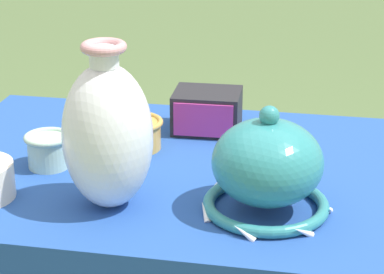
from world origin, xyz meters
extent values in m
cylinder|color=#38383D|center=(-0.54, 0.31, 0.36)|extent=(0.04, 0.04, 0.72)
cube|color=#38383D|center=(0.00, 0.00, 0.74)|extent=(1.17, 0.71, 0.03)
cube|color=#234C9E|center=(0.00, 0.00, 0.75)|extent=(1.19, 0.73, 0.01)
ellipsoid|color=white|center=(-0.15, -0.20, 0.89)|extent=(0.17, 0.17, 0.27)
cylinder|color=white|center=(-0.15, -0.20, 1.04)|extent=(0.05, 0.05, 0.04)
torus|color=#D19399|center=(-0.15, -0.20, 1.06)|extent=(0.08, 0.08, 0.02)
torus|color=teal|center=(0.14, -0.17, 0.77)|extent=(0.23, 0.23, 0.02)
ellipsoid|color=teal|center=(0.14, -0.17, 0.85)|extent=(0.20, 0.20, 0.16)
sphere|color=teal|center=(0.14, -0.17, 0.94)|extent=(0.04, 0.04, 0.04)
cone|color=white|center=(0.25, -0.17, 0.77)|extent=(0.01, 0.04, 0.03)
cone|color=white|center=(0.21, -0.07, 0.77)|extent=(0.04, 0.04, 0.03)
cone|color=white|center=(0.11, -0.05, 0.77)|extent=(0.05, 0.02, 0.03)
cone|color=white|center=(0.03, -0.12, 0.77)|extent=(0.03, 0.05, 0.03)
cone|color=white|center=(0.03, -0.22, 0.77)|extent=(0.03, 0.05, 0.03)
cone|color=white|center=(0.11, -0.28, 0.77)|extent=(0.05, 0.02, 0.03)
cone|color=white|center=(0.21, -0.26, 0.77)|extent=(0.04, 0.04, 0.03)
cube|color=#232328|center=(-0.04, 0.22, 0.80)|extent=(0.16, 0.13, 0.09)
cube|color=#B23384|center=(-0.04, 0.15, 0.80)|extent=(0.14, 0.01, 0.08)
cylinder|color=#A8CCB7|center=(-0.32, -0.06, 0.79)|extent=(0.09, 0.09, 0.07)
torus|color=#A8CCB7|center=(-0.32, -0.06, 0.82)|extent=(0.10, 0.10, 0.01)
cylinder|color=gold|center=(-0.17, 0.08, 0.79)|extent=(0.11, 0.11, 0.06)
torus|color=gold|center=(-0.17, 0.08, 0.82)|extent=(0.12, 0.12, 0.01)
camera|label=1|loc=(0.23, -1.40, 1.40)|focal=70.00mm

